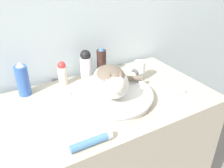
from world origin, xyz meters
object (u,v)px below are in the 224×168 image
at_px(lotion_bottle_white, 86,65).
at_px(soap_bar, 178,91).
at_px(spray_bottle_trigger, 23,80).
at_px(hairspray_can_black, 102,62).
at_px(faucet, 139,70).
at_px(cat, 111,80).
at_px(deodorant_stick, 62,73).
at_px(cream_tube, 92,142).

xyz_separation_m(lotion_bottle_white, soap_bar, (0.33, -0.38, -0.07)).
bearing_deg(spray_bottle_trigger, lotion_bottle_white, 0.00).
xyz_separation_m(spray_bottle_trigger, hairspray_can_black, (0.44, 0.00, -0.00)).
relative_size(hairspray_can_black, soap_bar, 2.82).
distance_m(faucet, spray_bottle_trigger, 0.60).
relative_size(cat, hairspray_can_black, 1.83).
bearing_deg(spray_bottle_trigger, hairspray_can_black, 0.00).
relative_size(faucet, deodorant_stick, 0.94).
relative_size(spray_bottle_trigger, hairspray_can_black, 1.01).
distance_m(cat, cream_tube, 0.32).
xyz_separation_m(faucet, soap_bar, (0.09, -0.21, -0.06)).
xyz_separation_m(faucet, lotion_bottle_white, (-0.24, 0.16, 0.02)).
bearing_deg(faucet, cat, 2.05).
bearing_deg(spray_bottle_trigger, soap_bar, -29.22).
height_order(deodorant_stick, cream_tube, deodorant_stick).
bearing_deg(cat, soap_bar, 89.55).
distance_m(faucet, deodorant_stick, 0.41).
xyz_separation_m(cat, hairspray_can_black, (0.09, 0.27, -0.03)).
relative_size(faucet, lotion_bottle_white, 0.74).
xyz_separation_m(lotion_bottle_white, cream_tube, (-0.20, -0.49, -0.07)).
bearing_deg(spray_bottle_trigger, faucet, -15.83).
distance_m(spray_bottle_trigger, hairspray_can_black, 0.44).
height_order(faucet, hairspray_can_black, hairspray_can_black).
bearing_deg(lotion_bottle_white, hairspray_can_black, 0.00).
xyz_separation_m(cat, spray_bottle_trigger, (-0.35, 0.27, -0.03)).
bearing_deg(cat, deodorant_stick, -133.26).
distance_m(cat, faucet, 0.26).
xyz_separation_m(cat, cream_tube, (-0.21, -0.23, -0.10)).
height_order(spray_bottle_trigger, soap_bar, spray_bottle_trigger).
bearing_deg(hairspray_can_black, cat, -108.27).
bearing_deg(deodorant_stick, lotion_bottle_white, 0.00).
relative_size(lotion_bottle_white, deodorant_stick, 1.27).
bearing_deg(spray_bottle_trigger, cat, -37.53).
relative_size(faucet, cream_tube, 0.76).
bearing_deg(cream_tube, faucet, 36.62).
bearing_deg(hairspray_can_black, cream_tube, -121.20).
xyz_separation_m(faucet, spray_bottle_trigger, (-0.58, 0.16, 0.01)).
distance_m(faucet, hairspray_can_black, 0.22).
xyz_separation_m(faucet, cream_tube, (-0.44, -0.33, -0.05)).
height_order(faucet, lotion_bottle_white, lotion_bottle_white).
relative_size(deodorant_stick, hairspray_can_black, 0.78).
distance_m(cat, hairspray_can_black, 0.28).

